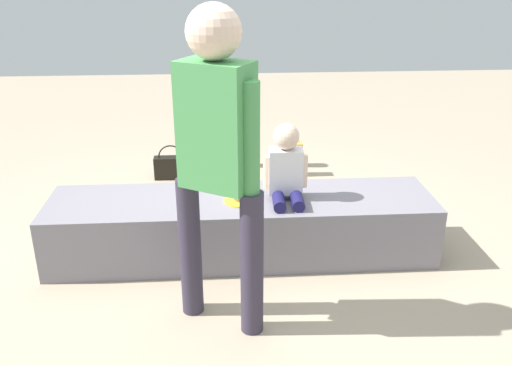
{
  "coord_description": "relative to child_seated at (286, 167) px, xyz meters",
  "views": [
    {
      "loc": [
        -0.12,
        -3.11,
        1.8
      ],
      "look_at": [
        0.07,
        -0.35,
        0.65
      ],
      "focal_mm": 37.85,
      "sensor_mm": 36.0,
      "label": 1
    }
  ],
  "objects": [
    {
      "name": "gift_bag",
      "position": [
        0.2,
        1.39,
        -0.46
      ],
      "size": [
        0.22,
        0.09,
        0.34
      ],
      "color": "gold",
      "rests_on": "ground_plane"
    },
    {
      "name": "adult_standing",
      "position": [
        -0.42,
        -0.67,
        0.37
      ],
      "size": [
        0.43,
        0.34,
        1.63
      ],
      "color": "#312C3D",
      "rests_on": "ground_plane"
    },
    {
      "name": "cake_box_white",
      "position": [
        0.77,
        0.65,
        -0.54
      ],
      "size": [
        0.31,
        0.31,
        0.13
      ],
      "primitive_type": "cube",
      "rotation": [
        0.0,
        0.0,
        -0.06
      ],
      "color": "white",
      "rests_on": "ground_plane"
    },
    {
      "name": "concrete_ledge",
      "position": [
        -0.28,
        0.02,
        -0.41
      ],
      "size": [
        2.44,
        0.58,
        0.4
      ],
      "primitive_type": "cube",
      "color": "gray",
      "rests_on": "ground_plane"
    },
    {
      "name": "handbag_brown_canvas",
      "position": [
        -0.52,
        0.97,
        -0.51
      ],
      "size": [
        0.27,
        0.12,
        0.29
      ],
      "color": "brown",
      "rests_on": "ground_plane"
    },
    {
      "name": "cake_plate",
      "position": [
        -0.28,
        -0.01,
        -0.19
      ],
      "size": [
        0.22,
        0.22,
        0.07
      ],
      "color": "yellow",
      "rests_on": "concrete_ledge"
    },
    {
      "name": "water_bottle_near_gift",
      "position": [
        0.26,
        1.16,
        -0.5
      ],
      "size": [
        0.07,
        0.07,
        0.24
      ],
      "color": "silver",
      "rests_on": "ground_plane"
    },
    {
      "name": "handbag_black_leather",
      "position": [
        -0.84,
        1.38,
        -0.5
      ],
      "size": [
        0.3,
        0.1,
        0.31
      ],
      "color": "black",
      "rests_on": "ground_plane"
    },
    {
      "name": "party_cup_red",
      "position": [
        0.13,
        0.59,
        -0.56
      ],
      "size": [
        0.08,
        0.08,
        0.11
      ],
      "primitive_type": "cylinder",
      "color": "red",
      "rests_on": "ground_plane"
    },
    {
      "name": "child_seated",
      "position": [
        0.0,
        0.0,
        0.0
      ],
      "size": [
        0.28,
        0.32,
        0.48
      ],
      "color": "#1B184E",
      "rests_on": "concrete_ledge"
    },
    {
      "name": "railing_post",
      "position": [
        -0.52,
        1.66,
        -0.2
      ],
      "size": [
        0.36,
        0.36,
        1.1
      ],
      "color": "black",
      "rests_on": "ground_plane"
    },
    {
      "name": "ground_plane",
      "position": [
        -0.28,
        0.02,
        -0.61
      ],
      "size": [
        12.0,
        12.0,
        0.0
      ],
      "primitive_type": "plane",
      "color": "tan"
    }
  ]
}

